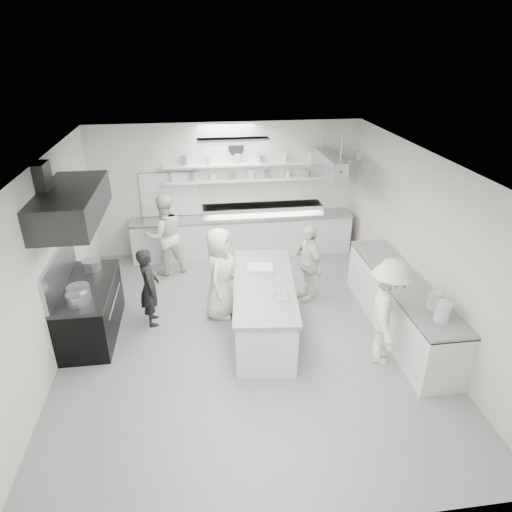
{
  "coord_description": "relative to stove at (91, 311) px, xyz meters",
  "views": [
    {
      "loc": [
        -0.69,
        -6.39,
        4.64
      ],
      "look_at": [
        0.25,
        0.6,
        1.2
      ],
      "focal_mm": 31.7,
      "sensor_mm": 36.0,
      "label": 1
    }
  ],
  "objects": [
    {
      "name": "floor",
      "position": [
        2.6,
        -0.4,
        -0.46
      ],
      "size": [
        6.0,
        7.0,
        0.02
      ],
      "primitive_type": "cube",
      "color": "#949494",
      "rests_on": "ground"
    },
    {
      "name": "ceiling",
      "position": [
        2.6,
        -0.4,
        2.56
      ],
      "size": [
        6.0,
        7.0,
        0.02
      ],
      "primitive_type": "cube",
      "color": "white",
      "rests_on": "wall_back"
    },
    {
      "name": "wall_back",
      "position": [
        2.6,
        3.1,
        1.05
      ],
      "size": [
        6.0,
        0.04,
        3.0
      ],
      "primitive_type": "cube",
      "color": "silver",
      "rests_on": "floor"
    },
    {
      "name": "wall_front",
      "position": [
        2.6,
        -3.9,
        1.05
      ],
      "size": [
        6.0,
        0.04,
        3.0
      ],
      "primitive_type": "cube",
      "color": "silver",
      "rests_on": "floor"
    },
    {
      "name": "wall_left",
      "position": [
        -0.4,
        -0.4,
        1.05
      ],
      "size": [
        0.04,
        7.0,
        3.0
      ],
      "primitive_type": "cube",
      "color": "silver",
      "rests_on": "floor"
    },
    {
      "name": "wall_right",
      "position": [
        5.6,
        -0.4,
        1.05
      ],
      "size": [
        0.04,
        7.0,
        3.0
      ],
      "primitive_type": "cube",
      "color": "silver",
      "rests_on": "floor"
    },
    {
      "name": "stove",
      "position": [
        0.0,
        0.0,
        0.0
      ],
      "size": [
        0.8,
        1.8,
        0.9
      ],
      "primitive_type": "cube",
      "color": "black",
      "rests_on": "floor"
    },
    {
      "name": "exhaust_hood",
      "position": [
        0.0,
        -0.0,
        1.9
      ],
      "size": [
        0.85,
        2.0,
        0.5
      ],
      "primitive_type": "cube",
      "color": "#282829",
      "rests_on": "wall_left"
    },
    {
      "name": "back_counter",
      "position": [
        2.9,
        2.8,
        0.01
      ],
      "size": [
        5.0,
        0.6,
        0.92
      ],
      "primitive_type": "cube",
      "color": "silver",
      "rests_on": "floor"
    },
    {
      "name": "shelf_lower",
      "position": [
        3.3,
        2.97,
        1.3
      ],
      "size": [
        4.2,
        0.26,
        0.04
      ],
      "primitive_type": "cube",
      "color": "silver",
      "rests_on": "wall_back"
    },
    {
      "name": "shelf_upper",
      "position": [
        3.3,
        2.97,
        1.65
      ],
      "size": [
        4.2,
        0.26,
        0.04
      ],
      "primitive_type": "cube",
      "color": "silver",
      "rests_on": "wall_back"
    },
    {
      "name": "pass_through_window",
      "position": [
        1.3,
        3.08,
        1.0
      ],
      "size": [
        1.3,
        0.04,
        1.0
      ],
      "primitive_type": "cube",
      "color": "black",
      "rests_on": "wall_back"
    },
    {
      "name": "wall_clock",
      "position": [
        2.8,
        3.06,
        2.0
      ],
      "size": [
        0.32,
        0.05,
        0.32
      ],
      "primitive_type": "cylinder",
      "rotation": [
        1.57,
        0.0,
        0.0
      ],
      "color": "white",
      "rests_on": "wall_back"
    },
    {
      "name": "right_counter",
      "position": [
        5.25,
        -0.6,
        0.02
      ],
      "size": [
        0.74,
        3.3,
        0.94
      ],
      "primitive_type": "cube",
      "color": "silver",
      "rests_on": "floor"
    },
    {
      "name": "pot_rack",
      "position": [
        4.6,
        2.0,
        1.85
      ],
      "size": [
        0.3,
        1.6,
        0.4
      ],
      "primitive_type": "cube",
      "color": "#A4A7B0",
      "rests_on": "ceiling"
    },
    {
      "name": "light_fixture_front",
      "position": [
        2.6,
        -2.2,
        2.49
      ],
      "size": [
        1.3,
        0.25,
        0.1
      ],
      "primitive_type": "cube",
      "color": "silver",
      "rests_on": "ceiling"
    },
    {
      "name": "light_fixture_rear",
      "position": [
        2.6,
        1.4,
        2.49
      ],
      "size": [
        1.3,
        0.25,
        0.1
      ],
      "primitive_type": "cube",
      "color": "silver",
      "rests_on": "ceiling"
    },
    {
      "name": "prep_island",
      "position": [
        2.91,
        -0.33,
        0.0
      ],
      "size": [
        1.18,
        2.54,
        0.91
      ],
      "primitive_type": "cube",
      "rotation": [
        0.0,
        0.0,
        -0.11
      ],
      "color": "silver",
      "rests_on": "floor"
    },
    {
      "name": "stove_pot",
      "position": [
        0.0,
        -0.45,
        0.6
      ],
      "size": [
        0.35,
        0.35,
        0.27
      ],
      "primitive_type": "cylinder",
      "color": "#A4A7B0",
      "rests_on": "stove"
    },
    {
      "name": "cook_stove",
      "position": [
        0.98,
        0.2,
        0.27
      ],
      "size": [
        0.41,
        0.57,
        1.44
      ],
      "primitive_type": "imported",
      "rotation": [
        0.0,
        0.0,
        1.71
      ],
      "color": "black",
      "rests_on": "floor"
    },
    {
      "name": "cook_back",
      "position": [
        1.17,
        2.11,
        0.42
      ],
      "size": [
        1.02,
        0.91,
        1.75
      ],
      "primitive_type": "imported",
      "rotation": [
        0.0,
        0.0,
        -2.8
      ],
      "color": "white",
      "rests_on": "floor"
    },
    {
      "name": "cook_island_left",
      "position": [
        2.22,
        0.3,
        0.4
      ],
      "size": [
        0.78,
        0.96,
        1.7
      ],
      "primitive_type": "imported",
      "rotation": [
        0.0,
        0.0,
        1.24
      ],
      "color": "white",
      "rests_on": "floor"
    },
    {
      "name": "cook_island_right",
      "position": [
        3.92,
        0.64,
        0.31
      ],
      "size": [
        0.58,
        0.96,
        1.53
      ],
      "primitive_type": "imported",
      "rotation": [
        0.0,
        0.0,
        -1.33
      ],
      "color": "white",
      "rests_on": "floor"
    },
    {
      "name": "cook_right",
      "position": [
        4.66,
        -1.34,
        0.42
      ],
      "size": [
        0.99,
        1.28,
        1.75
      ],
      "primitive_type": "imported",
      "rotation": [
        0.0,
        0.0,
        1.23
      ],
      "color": "white",
      "rests_on": "floor"
    },
    {
      "name": "bowl_island_a",
      "position": [
        3.12,
        -0.84,
        0.49
      ],
      "size": [
        0.28,
        0.28,
        0.06
      ],
      "primitive_type": "imported",
      "rotation": [
        0.0,
        0.0,
        0.08
      ],
      "color": "#A4A7B0",
      "rests_on": "prep_island"
    },
    {
      "name": "bowl_island_b",
      "position": [
        3.1,
        -0.94,
        0.49
      ],
      "size": [
        0.23,
        0.23,
        0.06
      ],
      "primitive_type": "imported",
      "rotation": [
        0.0,
        0.0,
        -0.14
      ],
      "color": "silver",
      "rests_on": "prep_island"
    },
    {
      "name": "bowl_right",
      "position": [
        5.23,
        -0.56,
        0.52
      ],
      "size": [
        0.24,
        0.24,
        0.05
      ],
      "primitive_type": "imported",
      "rotation": [
        0.0,
        0.0,
        -0.13
      ],
      "color": "silver",
      "rests_on": "right_counter"
    }
  ]
}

